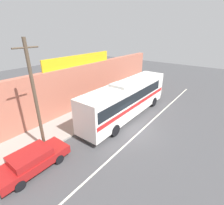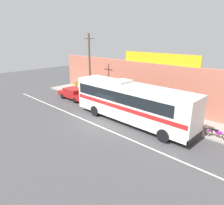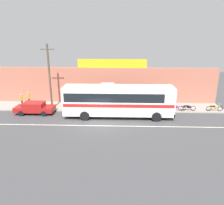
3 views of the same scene
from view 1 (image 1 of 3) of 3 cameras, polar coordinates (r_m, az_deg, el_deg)
name	(u,v)px [view 1 (image 1 of 3)]	position (r m, az deg, el deg)	size (l,w,h in m)	color
ground_plane	(131,130)	(15.45, 6.42, -9.24)	(70.00, 70.00, 0.00)	#444447
sidewalk_slab	(89,113)	(18.22, -7.68, -3.66)	(30.00, 3.60, 0.14)	gray
storefront_facade	(74,89)	(18.81, -12.75, 4.55)	(30.00, 0.70, 4.80)	#B26651
storefront_billboard	(80,60)	(18.84, -10.86, 14.01)	(9.04, 0.12, 1.10)	gold
road_center_stripe	(139,133)	(15.13, 9.05, -10.16)	(30.00, 0.14, 0.01)	silver
intercity_bus	(127,98)	(16.82, 5.00, 1.57)	(12.06, 2.60, 3.78)	white
parked_car	(32,160)	(12.29, -25.45, -17.26)	(4.51, 1.91, 1.37)	maroon
utility_pole	(35,97)	(12.32, -24.66, 1.65)	(1.60, 0.22, 7.80)	brown
motorcycle_orange	(141,90)	(23.94, 9.82, 4.21)	(1.93, 0.56, 0.94)	black
motorcycle_green	(155,82)	(28.00, 14.31, 6.64)	(1.95, 0.56, 0.94)	black
motorcycle_black	(146,87)	(25.26, 11.40, 5.11)	(1.82, 0.56, 0.94)	black
motorcycle_red	(136,93)	(22.83, 8.31, 3.36)	(1.90, 0.56, 0.94)	black
pedestrian_near_shop	(111,98)	(19.26, -0.35, 1.41)	(0.30, 0.48, 1.63)	brown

